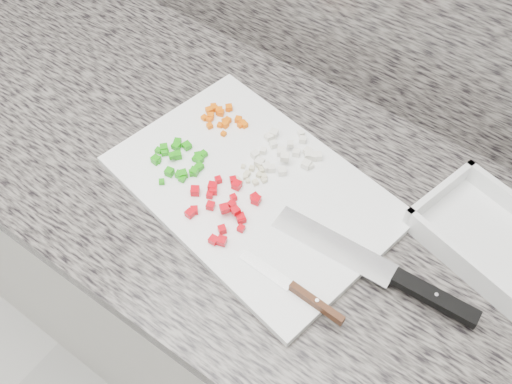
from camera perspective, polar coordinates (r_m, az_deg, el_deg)
cabinet at (r=1.43m, az=-2.91°, el=-8.80°), size 3.92×0.62×0.86m
countertop at (r=1.05m, az=-3.91°, el=2.55°), size 3.96×0.64×0.04m
cutting_board at (r=0.99m, az=-0.27°, el=0.35°), size 0.53×0.40×0.02m
carrot_pile at (r=1.08m, az=-3.41°, el=7.54°), size 0.09×0.07×0.01m
onion_pile at (r=1.02m, az=3.04°, el=3.89°), size 0.12×0.12×0.02m
green_pepper_pile at (r=1.02m, az=-7.76°, el=3.25°), size 0.10×0.10×0.02m
red_pepper_pile at (r=0.95m, az=-3.22°, el=-1.33°), size 0.12×0.13×0.02m
garlic_pile at (r=0.99m, az=-0.30°, el=1.78°), size 0.06×0.07×0.01m
chef_knife at (r=0.90m, az=14.05°, el=-8.42°), size 0.34×0.05×0.02m
paring_knife at (r=0.87m, az=4.74°, el=-10.17°), size 0.19×0.02×0.02m
tray at (r=0.99m, az=22.38°, el=-4.40°), size 0.26×0.22×0.05m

